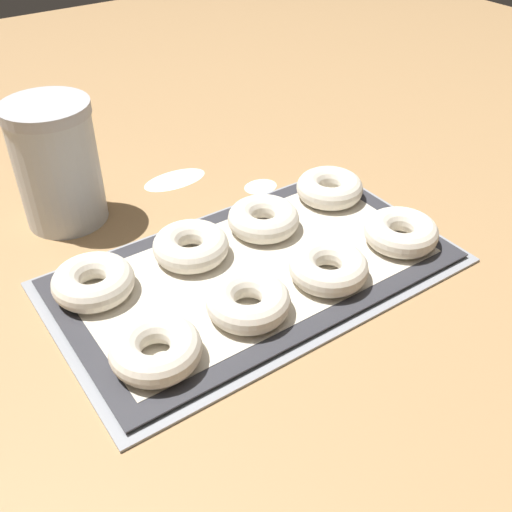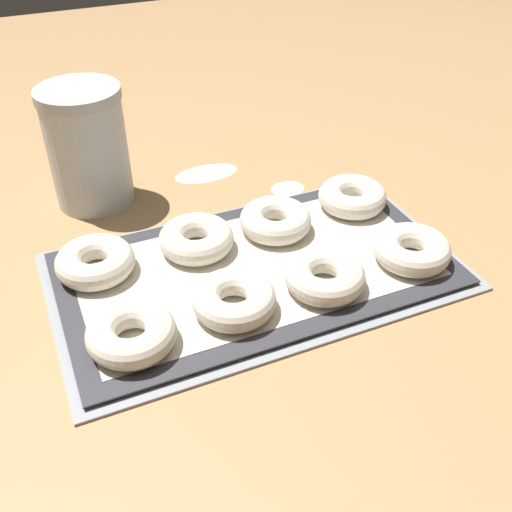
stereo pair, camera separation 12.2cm
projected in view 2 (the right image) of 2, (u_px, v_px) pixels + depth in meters
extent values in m
plane|color=#A87F51|center=(249.00, 282.00, 0.78)|extent=(2.80, 2.80, 0.00)
cube|color=#93969B|center=(256.00, 271.00, 0.80)|extent=(0.53, 0.31, 0.01)
cube|color=#333338|center=(256.00, 268.00, 0.79)|extent=(0.51, 0.28, 0.00)
cube|color=beige|center=(256.00, 268.00, 0.79)|extent=(0.46, 0.23, 0.00)
torus|color=silver|center=(131.00, 333.00, 0.67)|extent=(0.10, 0.10, 0.04)
torus|color=silver|center=(234.00, 299.00, 0.71)|extent=(0.10, 0.10, 0.04)
torus|color=silver|center=(325.00, 276.00, 0.75)|extent=(0.10, 0.10, 0.04)
torus|color=silver|center=(412.00, 249.00, 0.79)|extent=(0.10, 0.10, 0.04)
torus|color=silver|center=(95.00, 262.00, 0.77)|extent=(0.10, 0.10, 0.04)
torus|color=silver|center=(196.00, 239.00, 0.81)|extent=(0.10, 0.10, 0.04)
torus|color=silver|center=(275.00, 220.00, 0.85)|extent=(0.10, 0.10, 0.04)
torus|color=silver|center=(352.00, 197.00, 0.90)|extent=(0.10, 0.10, 0.04)
cylinder|color=silver|center=(88.00, 152.00, 0.90)|extent=(0.12, 0.12, 0.17)
cylinder|color=#B2B2B7|center=(77.00, 94.00, 0.84)|extent=(0.12, 0.12, 0.02)
ellipsoid|color=white|center=(288.00, 188.00, 0.97)|extent=(0.06, 0.05, 0.00)
ellipsoid|color=white|center=(206.00, 173.00, 1.01)|extent=(0.11, 0.06, 0.00)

